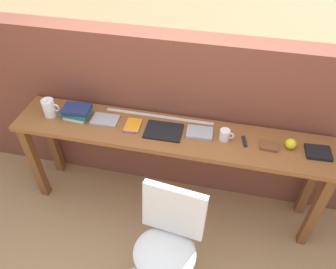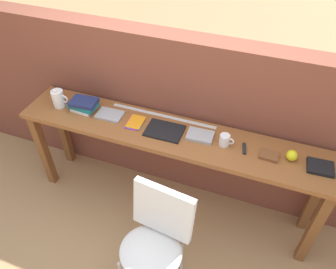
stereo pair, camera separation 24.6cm
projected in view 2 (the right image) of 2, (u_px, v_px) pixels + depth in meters
The scene contains 16 objects.
ground_plane at pixel (158, 227), 2.91m from camera, with size 40.00×40.00×0.00m, color tan.
brick_wall_back at pixel (183, 118), 2.85m from camera, with size 6.00×0.20×1.52m, color brown.
sideboard at pixel (170, 145), 2.62m from camera, with size 2.50×0.44×0.88m.
chair_white_moulded at pixel (155, 238), 2.25m from camera, with size 0.49×0.50×0.89m.
pitcher_white at pixel (58, 98), 2.73m from camera, with size 0.14×0.10×0.18m.
book_stack_leftmost at pixel (84, 105), 2.71m from camera, with size 0.24×0.17×0.10m.
magazine_cycling at pixel (110, 115), 2.68m from camera, with size 0.21×0.15×0.02m, color #9E9EA3.
pamphlet_pile_colourful at pixel (135, 122), 2.61m from camera, with size 0.15×0.19×0.01m.
book_open_centre at pixel (165, 131), 2.53m from camera, with size 0.29×0.21×0.02m, color black.
book_grey_hardcover at pixel (200, 136), 2.48m from camera, with size 0.20×0.14×0.03m, color #9E9EA3.
mug at pixel (225, 140), 2.40m from camera, with size 0.11×0.08×0.09m.
multitool_folded at pixel (244, 149), 2.39m from camera, with size 0.02×0.11×0.02m, color black.
leather_journal_brown at pixel (269, 155), 2.33m from camera, with size 0.13×0.10×0.02m, color brown.
sports_ball_small at pixel (292, 155), 2.29m from camera, with size 0.08×0.08×0.08m, color yellow.
book_repair_rightmost at pixel (320, 167), 2.24m from camera, with size 0.18×0.14×0.03m, color black.
ruler_metal_back_edge at pixel (163, 116), 2.68m from camera, with size 0.90×0.03×0.00m, color silver.
Camera 2 is at (0.64, -1.48, 2.56)m, focal length 35.00 mm.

